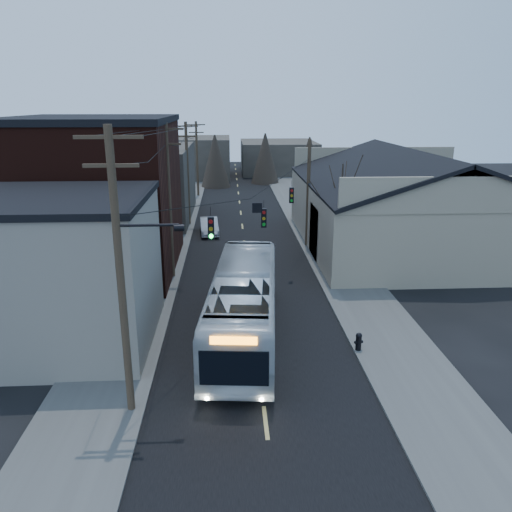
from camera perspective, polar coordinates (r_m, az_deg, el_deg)
The scene contains 15 objects.
ground at distance 17.55m, azimuth 1.62°, elevation -22.31°, with size 160.00×160.00×0.00m, color black.
road_surface at distance 44.92m, azimuth -1.50°, elevation 2.80°, with size 9.00×110.00×0.02m, color black.
sidewalk_left at distance 45.20m, azimuth -9.77°, elevation 2.71°, with size 4.00×110.00×0.12m, color #474744.
sidewalk_right at distance 45.54m, azimuth 6.71°, elevation 2.95°, with size 4.00×110.00×0.12m, color #474744.
building_clapboard at distance 25.01m, azimuth -21.14°, elevation -1.86°, with size 8.00×8.00×7.00m, color gray.
building_brick at distance 35.18m, azimuth -17.67°, elevation 6.28°, with size 10.00×12.00×10.00m, color black.
building_left_far at distance 50.77m, azimuth -12.62°, elevation 8.09°, with size 9.00×14.00×7.00m, color #37322C.
warehouse at distance 41.89m, azimuth 16.82°, elevation 4.78°, with size 16.16×20.60×7.73m.
building_far_left at distance 79.06m, azimuth -6.71°, elevation 11.14°, with size 10.00×12.00×6.00m, color #37322C.
building_far_right at distance 84.34m, azimuth 2.52°, elevation 11.27°, with size 12.00×14.00×5.00m, color #37322C.
bare_tree at distance 35.19m, azimuth 9.62°, elevation 4.53°, with size 0.40×0.40×7.20m, color black.
utility_lines at distance 38.19m, azimuth -6.01°, elevation 7.73°, with size 11.24×45.28×10.50m.
bus at distance 24.39m, azimuth -1.39°, elevation -5.47°, with size 2.98×12.73×3.54m, color silver.
parked_car at distance 44.20m, azimuth -5.38°, elevation 3.42°, with size 1.50×4.29×1.42m, color #B7B8BF.
fire_hydrant at distance 23.92m, azimuth 11.65°, elevation -9.47°, with size 0.41×0.29×0.86m.
Camera 1 is at (-1.20, -13.49, 11.16)m, focal length 35.00 mm.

